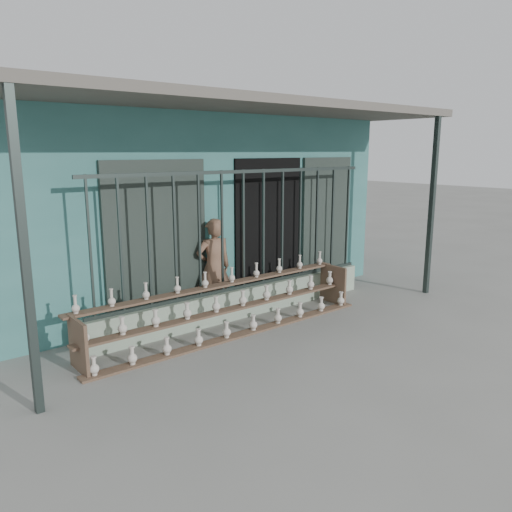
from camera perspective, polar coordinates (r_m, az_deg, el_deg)
ground at (r=6.91m, az=5.29°, el=-9.49°), size 60.00×60.00×0.00m
workshop_building at (r=9.94m, az=-11.84°, el=6.52°), size 7.40×6.60×3.21m
parapet_wall at (r=7.76m, az=-1.40°, el=-5.25°), size 5.00×0.20×0.45m
security_fence at (r=7.51m, az=-1.44°, el=2.98°), size 5.00×0.04×1.80m
shelf_rack at (r=7.09m, az=-2.98°, el=-5.84°), size 4.50×0.68×0.85m
elderly_woman at (r=7.67m, az=-4.83°, el=-1.33°), size 0.62×0.47×1.52m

